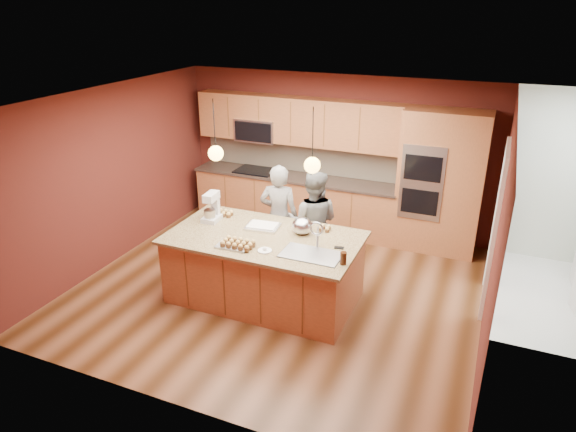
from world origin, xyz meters
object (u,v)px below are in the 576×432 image
at_px(island, 265,267).
at_px(person_left, 279,217).
at_px(person_right, 313,223).
at_px(mixing_bowl, 302,226).
at_px(stand_mixer, 212,209).

xyz_separation_m(island, person_left, (-0.22, 0.97, 0.33)).
xyz_separation_m(person_right, mixing_bowl, (0.09, -0.68, 0.25)).
xyz_separation_m(island, stand_mixer, (-0.92, 0.20, 0.63)).
distance_m(stand_mixer, mixing_bowl, 1.34).
distance_m(island, stand_mixer, 1.13).
distance_m(person_right, mixing_bowl, 0.73).
bearing_deg(stand_mixer, mixing_bowl, -0.68).
height_order(person_left, mixing_bowl, person_left).
relative_size(stand_mixer, mixing_bowl, 1.47).
bearing_deg(person_left, stand_mixer, 37.93).
xyz_separation_m(person_right, stand_mixer, (-1.24, -0.76, 0.31)).
bearing_deg(mixing_bowl, stand_mixer, -176.57).
bearing_deg(mixing_bowl, person_right, 97.83).
xyz_separation_m(stand_mixer, mixing_bowl, (1.34, 0.08, -0.06)).
bearing_deg(mixing_bowl, island, -146.01).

